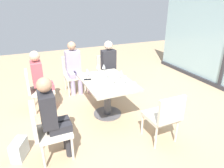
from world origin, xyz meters
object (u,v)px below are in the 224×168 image
Objects in this scene: cell_phone_on_table at (88,79)px; handbag_0 at (94,88)px; chair_far_right at (164,115)px; person_side_end at (74,65)px; chair_front_left at (37,88)px; chair_front_right at (47,129)px; person_far_left at (109,64)px; wine_glass_4 at (98,66)px; wine_glass_0 at (121,73)px; dining_table_main at (107,90)px; wine_glass_1 at (114,78)px; chair_side_end at (73,72)px; handbag_1 at (19,149)px; person_front_right at (53,115)px; wine_glass_5 at (126,78)px; wine_glass_2 at (104,67)px; coffee_cup at (134,85)px; wine_glass_6 at (87,71)px; wine_glass_3 at (107,72)px; person_front_left at (41,78)px; chair_far_left at (108,71)px.

cell_phone_on_table is 0.48× the size of handbag_0.
person_side_end is at bearing -161.59° from chair_far_right.
person_side_end is at bearing 120.83° from chair_front_left.
chair_front_right is 2.90× the size of handbag_0.
person_far_left reaches higher than wine_glass_4.
handbag_0 is (-1.06, -0.21, -0.72)m from wine_glass_0.
wine_glass_1 reaches higher than dining_table_main.
chair_side_end is 2.90× the size of handbag_1.
wine_glass_1 is (1.62, 0.37, 0.37)m from chair_side_end.
person_front_right is (1.81, -1.63, 0.00)m from person_far_left.
wine_glass_5 is at bearing 107.38° from chair_front_right.
wine_glass_5 reaches higher than chair_front_right.
wine_glass_2 is at bearing 28.13° from person_side_end.
person_side_end is 1.89m from coffee_cup.
handbag_1 is at bearing -108.54° from person_front_right.
handbag_0 is (-0.82, 0.39, -0.59)m from cell_phone_on_table.
chair_front_left is 4.70× the size of wine_glass_5.
person_front_right is 6.81× the size of wine_glass_6.
coffee_cup is at bearing 51.86° from chair_front_left.
wine_glass_2 is (0.56, -0.37, 0.16)m from person_far_left.
wine_glass_2 is (-0.48, 0.12, 0.32)m from dining_table_main.
chair_far_right is 4.70× the size of wine_glass_3.
wine_glass_3 is (-0.88, 1.29, 0.37)m from chair_front_right.
wine_glass_6 is 2.06× the size of coffee_cup.
person_front_right is (1.54, 0.11, 0.20)m from chair_front_left.
chair_far_right is 2.25m from handbag_1.
wine_glass_2 is at bearing 146.59° from handbag_1.
coffee_cup is at bearing 49.84° from person_front_left.
handbag_1 is (1.91, -1.33, -0.56)m from person_side_end.
handbag_0 is (-1.81, 1.21, -0.56)m from person_front_right.
wine_glass_1 is 0.62× the size of handbag_1.
chair_side_end is at bearing -177.69° from wine_glass_6.
chair_far_right is 4.70× the size of wine_glass_6.
wine_glass_1 reaches higher than handbag_0.
wine_glass_4 is 0.47m from cell_phone_on_table.
chair_front_left is 1.49m from wine_glass_3.
chair_far_left is 0.69× the size of person_front_left.
chair_far_left is at bearing 103.07° from person_front_left.
wine_glass_5 is at bearing 25.16° from wine_glass_3.
dining_table_main is 1.12m from handbag_0.
handbag_1 is at bearing -51.00° from chair_far_left.
person_front_right reaches higher than wine_glass_4.
wine_glass_0 is (1.34, 0.61, 0.16)m from person_side_end.
wine_glass_6 is (0.43, 0.96, 0.37)m from chair_front_left.
person_front_right is 1.54m from person_front_left.
wine_glass_0 is at bearing 24.55° from person_side_end.
wine_glass_1 reaches higher than handbag_1.
wine_glass_5 is at bearing 61.82° from wine_glass_1.
wine_glass_2 is (-0.67, 0.08, 0.00)m from wine_glass_1.
chair_far_left is 1.00× the size of chair_side_end.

